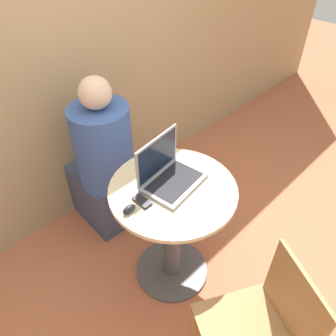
# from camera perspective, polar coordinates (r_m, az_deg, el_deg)

# --- Properties ---
(ground_plane) EXTENTS (12.00, 12.00, 0.00)m
(ground_plane) POSITION_cam_1_polar(r_m,az_deg,el_deg) (2.34, 0.66, -17.32)
(ground_plane) COLOR #B26042
(back_wall) EXTENTS (7.00, 0.05, 2.60)m
(back_wall) POSITION_cam_1_polar(r_m,az_deg,el_deg) (2.16, -19.23, 20.17)
(back_wall) COLOR tan
(back_wall) RESTS_ON ground_plane
(round_table) EXTENTS (0.69, 0.69, 0.78)m
(round_table) POSITION_cam_1_polar(r_m,az_deg,el_deg) (1.93, 0.77, -9.46)
(round_table) COLOR #4C4C51
(round_table) RESTS_ON ground_plane
(laptop) EXTENTS (0.36, 0.28, 0.25)m
(laptop) POSITION_cam_1_polar(r_m,az_deg,el_deg) (1.73, 0.06, -0.93)
(laptop) COLOR gray
(laptop) RESTS_ON round_table
(cell_phone) EXTENTS (0.05, 0.10, 0.02)m
(cell_phone) POSITION_cam_1_polar(r_m,az_deg,el_deg) (1.65, -4.54, -5.78)
(cell_phone) COLOR black
(cell_phone) RESTS_ON round_table
(computer_mouse) EXTENTS (0.07, 0.04, 0.04)m
(computer_mouse) POSITION_cam_1_polar(r_m,az_deg,el_deg) (1.61, -6.81, -7.13)
(computer_mouse) COLOR black
(computer_mouse) RESTS_ON round_table
(chair_empty) EXTENTS (0.54, 0.54, 0.84)m
(chair_empty) POSITION_cam_1_polar(r_m,az_deg,el_deg) (1.72, 15.54, -25.52)
(chair_empty) COLOR #9E7042
(chair_empty) RESTS_ON ground_plane
(person_seated) EXTENTS (0.38, 0.59, 1.20)m
(person_seated) POSITION_cam_1_polar(r_m,az_deg,el_deg) (2.33, -11.27, -0.04)
(person_seated) COLOR #3D4766
(person_seated) RESTS_ON ground_plane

